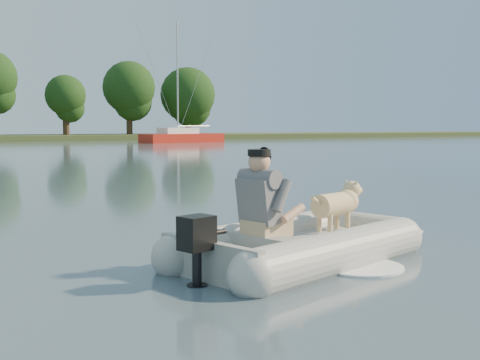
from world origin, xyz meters
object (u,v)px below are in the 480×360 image
dog (334,209)px  sailboat (182,137)px  dinghy (304,208)px  man (260,197)px

dog → sailboat: size_ratio=0.09×
dinghy → man: (-0.73, -0.15, 0.19)m
dinghy → dog: bearing=4.6°
dog → sailboat: sailboat is taller
dinghy → dog: dinghy is taller
dog → sailboat: 50.57m
dinghy → sailboat: 51.04m
dog → man: bearing=-180.0°
sailboat → dinghy: bearing=-124.5°
man → sailboat: 51.46m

